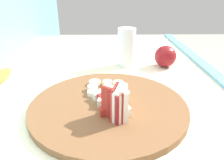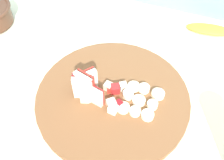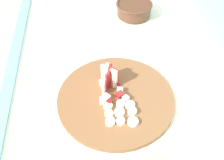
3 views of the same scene
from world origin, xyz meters
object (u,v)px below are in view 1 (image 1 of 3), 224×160
object	(u,v)px
small_jar	(126,47)
whole_apple	(165,56)
apple_wedge_fan	(117,103)
apple_dice_pile	(112,101)
cutting_board	(108,105)
banana_slice_rows	(106,88)
banana_peel	(1,76)

from	to	relation	value
small_jar	whole_apple	xyz separation A→B (m)	(-0.01, -0.13, -0.03)
apple_wedge_fan	apple_dice_pile	world-z (taller)	apple_wedge_fan
cutting_board	whole_apple	world-z (taller)	whole_apple
banana_slice_rows	small_jar	distance (m)	0.24
small_jar	whole_apple	size ratio (longest dim) A/B	1.78
cutting_board	apple_wedge_fan	size ratio (longest dim) A/B	4.42
apple_dice_pile	whole_apple	xyz separation A→B (m)	(0.28, -0.18, 0.01)
cutting_board	whole_apple	size ratio (longest dim) A/B	4.81
apple_wedge_fan	whole_apple	bearing A→B (deg)	-28.09
cutting_board	banana_slice_rows	world-z (taller)	banana_slice_rows
apple_dice_pile	small_jar	bearing A→B (deg)	-10.24
banana_peel	apple_dice_pile	bearing A→B (deg)	-119.01
small_jar	apple_dice_pile	bearing A→B (deg)	169.76
banana_slice_rows	whole_apple	bearing A→B (deg)	-43.60
banana_slice_rows	whole_apple	distance (m)	0.29
whole_apple	cutting_board	bearing A→B (deg)	144.70
apple_dice_pile	banana_slice_rows	xyz separation A→B (m)	(0.07, 0.02, -0.00)
apple_dice_pile	cutting_board	bearing A→B (deg)	43.06
cutting_board	apple_wedge_fan	bearing A→B (deg)	-162.65
small_jar	banana_peel	bearing A→B (deg)	106.08
banana_peel	banana_slice_rows	bearing A→B (deg)	-109.61
apple_dice_pile	small_jar	size ratio (longest dim) A/B	0.75
banana_peel	cutting_board	bearing A→B (deg)	-118.45
apple_dice_pile	whole_apple	size ratio (longest dim) A/B	1.34
apple_wedge_fan	apple_dice_pile	xyz separation A→B (m)	(0.05, 0.01, -0.02)
apple_dice_pile	small_jar	distance (m)	0.30
apple_dice_pile	apple_wedge_fan	bearing A→B (deg)	-168.69
cutting_board	small_jar	bearing A→B (deg)	-12.08
cutting_board	small_jar	size ratio (longest dim) A/B	2.71
banana_slice_rows	banana_peel	size ratio (longest dim) A/B	0.69
apple_dice_pile	banana_peel	bearing A→B (deg)	60.99
cutting_board	banana_slice_rows	bearing A→B (deg)	6.42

